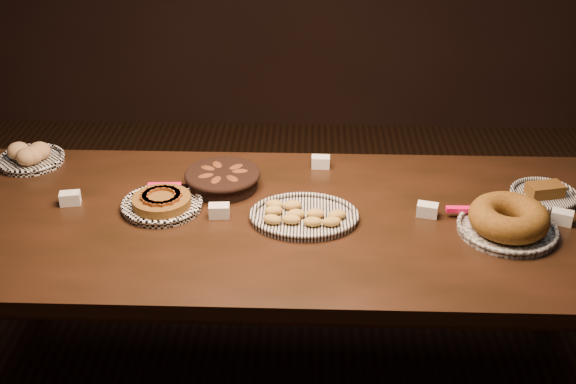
{
  "coord_description": "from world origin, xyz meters",
  "views": [
    {
      "loc": [
        0.07,
        -2.11,
        2.02
      ],
      "look_at": [
        -0.0,
        0.05,
        0.82
      ],
      "focal_mm": 45.0,
      "sensor_mm": 36.0,
      "label": 1
    }
  ],
  "objects_px": {
    "buffet_table": "(288,235)",
    "madeleine_platter": "(303,216)",
    "bundt_cake_plate": "(508,221)",
    "apple_tart_plate": "(162,203)"
  },
  "relations": [
    {
      "from": "buffet_table",
      "to": "bundt_cake_plate",
      "type": "bearing_deg",
      "value": -5.77
    },
    {
      "from": "buffet_table",
      "to": "madeleine_platter",
      "type": "xyz_separation_m",
      "value": [
        0.05,
        -0.02,
        0.09
      ]
    },
    {
      "from": "apple_tart_plate",
      "to": "bundt_cake_plate",
      "type": "height_order",
      "value": "bundt_cake_plate"
    },
    {
      "from": "madeleine_platter",
      "to": "bundt_cake_plate",
      "type": "xyz_separation_m",
      "value": [
        0.67,
        -0.06,
        0.03
      ]
    },
    {
      "from": "madeleine_platter",
      "to": "bundt_cake_plate",
      "type": "height_order",
      "value": "bundt_cake_plate"
    },
    {
      "from": "buffet_table",
      "to": "apple_tart_plate",
      "type": "bearing_deg",
      "value": 173.85
    },
    {
      "from": "madeleine_platter",
      "to": "bundt_cake_plate",
      "type": "distance_m",
      "value": 0.68
    },
    {
      "from": "apple_tart_plate",
      "to": "madeleine_platter",
      "type": "height_order",
      "value": "apple_tart_plate"
    },
    {
      "from": "madeleine_platter",
      "to": "buffet_table",
      "type": "bearing_deg",
      "value": 149.23
    },
    {
      "from": "buffet_table",
      "to": "bundt_cake_plate",
      "type": "height_order",
      "value": "bundt_cake_plate"
    }
  ]
}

